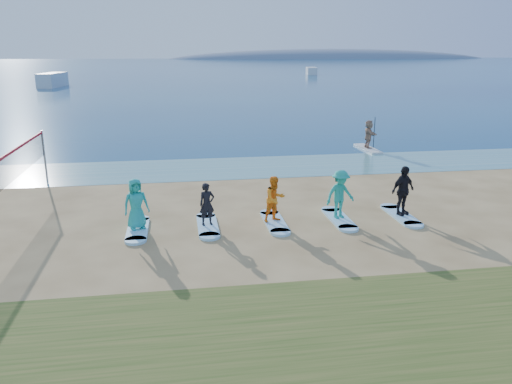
{
  "coord_description": "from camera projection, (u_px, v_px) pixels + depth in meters",
  "views": [
    {
      "loc": [
        -3.28,
        -14.91,
        6.04
      ],
      "look_at": [
        -0.61,
        2.0,
        1.1
      ],
      "focal_mm": 35.0,
      "sensor_mm": 36.0,
      "label": 1
    }
  ],
  "objects": [
    {
      "name": "surfboard_0",
      "position": [
        138.0,
        229.0,
        17.16
      ],
      "size": [
        0.7,
        2.2,
        0.09
      ],
      "primitive_type": "cube",
      "color": "#A4DFFF",
      "rests_on": "ground"
    },
    {
      "name": "surfboard_3",
      "position": [
        339.0,
        219.0,
        18.23
      ],
      "size": [
        0.7,
        2.2,
        0.09
      ],
      "primitive_type": "cube",
      "color": "#A4DFFF",
      "rests_on": "ground"
    },
    {
      "name": "student_2",
      "position": [
        275.0,
        199.0,
        17.63
      ],
      "size": [
        0.98,
        0.89,
        1.65
      ],
      "primitive_type": "imported",
      "rotation": [
        0.0,
        0.0,
        0.41
      ],
      "color": "orange",
      "rests_on": "surfboard_2"
    },
    {
      "name": "island_ridge",
      "position": [
        332.0,
        58.0,
        315.28
      ],
      "size": [
        220.0,
        56.0,
        18.0
      ],
      "primitive_type": "ellipsoid",
      "color": "slate",
      "rests_on": "ground"
    },
    {
      "name": "paddleboard",
      "position": [
        368.0,
        149.0,
        30.9
      ],
      "size": [
        0.79,
        3.02,
        0.12
      ],
      "primitive_type": "cube",
      "rotation": [
        0.0,
        0.0,
        0.03
      ],
      "color": "silver",
      "rests_on": "ground"
    },
    {
      "name": "ocean",
      "position": [
        185.0,
        67.0,
        168.17
      ],
      "size": [
        600.0,
        600.0,
        0.0
      ],
      "primitive_type": "plane",
      "color": "navy",
      "rests_on": "ground"
    },
    {
      "name": "student_4",
      "position": [
        403.0,
        191.0,
        18.33
      ],
      "size": [
        1.17,
        0.84,
        1.84
      ],
      "primitive_type": "imported",
      "rotation": [
        0.0,
        0.0,
        0.41
      ],
      "color": "black",
      "rests_on": "surfboard_4"
    },
    {
      "name": "boat_offshore_a",
      "position": [
        53.0,
        87.0,
        81.55
      ],
      "size": [
        3.39,
        8.57,
        2.22
      ],
      "primitive_type": "cube",
      "rotation": [
        0.0,
        0.0,
        -0.11
      ],
      "color": "silver",
      "rests_on": "ground"
    },
    {
      "name": "boat_offshore_b",
      "position": [
        311.0,
        75.0,
        120.05
      ],
      "size": [
        3.3,
        6.88,
        1.71
      ],
      "primitive_type": "cube",
      "rotation": [
        0.0,
        0.0,
        -0.17
      ],
      "color": "silver",
      "rests_on": "ground"
    },
    {
      "name": "surfboard_4",
      "position": [
        401.0,
        215.0,
        18.59
      ],
      "size": [
        0.7,
        2.2,
        0.09
      ],
      "primitive_type": "cube",
      "color": "#A4DFFF",
      "rests_on": "ground"
    },
    {
      "name": "ground",
      "position": [
        284.0,
        240.0,
        16.31
      ],
      "size": [
        600.0,
        600.0,
        0.0
      ],
      "primitive_type": "plane",
      "color": "tan",
      "rests_on": "ground"
    },
    {
      "name": "student_3",
      "position": [
        340.0,
        194.0,
        17.97
      ],
      "size": [
        1.29,
        0.96,
        1.78
      ],
      "primitive_type": "imported",
      "rotation": [
        0.0,
        0.0,
        0.29
      ],
      "color": "teal",
      "rests_on": "surfboard_3"
    },
    {
      "name": "shallow_water",
      "position": [
        242.0,
        167.0,
        26.28
      ],
      "size": [
        600.0,
        600.0,
        0.0
      ],
      "primitive_type": "plane",
      "color": "teal",
      "rests_on": "ground"
    },
    {
      "name": "volleyball_net",
      "position": [
        13.0,
        166.0,
        18.23
      ],
      "size": [
        0.15,
        9.09,
        2.5
      ],
      "rotation": [
        0.0,
        0.0,
        0.01
      ],
      "color": "gray",
      "rests_on": "ground"
    },
    {
      "name": "student_1",
      "position": [
        207.0,
        204.0,
        17.29
      ],
      "size": [
        0.62,
        0.49,
        1.5
      ],
      "primitive_type": "imported",
      "rotation": [
        0.0,
        0.0,
        0.26
      ],
      "color": "black",
      "rests_on": "surfboard_1"
    },
    {
      "name": "paddleboarder",
      "position": [
        369.0,
        134.0,
        30.65
      ],
      "size": [
        0.54,
        1.6,
        1.71
      ],
      "primitive_type": "imported",
      "rotation": [
        0.0,
        0.0,
        1.55
      ],
      "color": "tan",
      "rests_on": "paddleboard"
    },
    {
      "name": "surfboard_2",
      "position": [
        275.0,
        222.0,
        17.87
      ],
      "size": [
        0.7,
        2.2,
        0.09
      ],
      "primitive_type": "cube",
      "color": "#A4DFFF",
      "rests_on": "ground"
    },
    {
      "name": "surfboard_1",
      "position": [
        208.0,
        226.0,
        17.51
      ],
      "size": [
        0.7,
        2.2,
        0.09
      ],
      "primitive_type": "cube",
      "color": "#A4DFFF",
      "rests_on": "ground"
    },
    {
      "name": "student_0",
      "position": [
        136.0,
        204.0,
        16.9
      ],
      "size": [
        1.0,
        0.83,
        1.76
      ],
      "primitive_type": "imported",
      "rotation": [
        0.0,
        0.0,
        0.37
      ],
      "color": "teal",
      "rests_on": "surfboard_0"
    }
  ]
}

